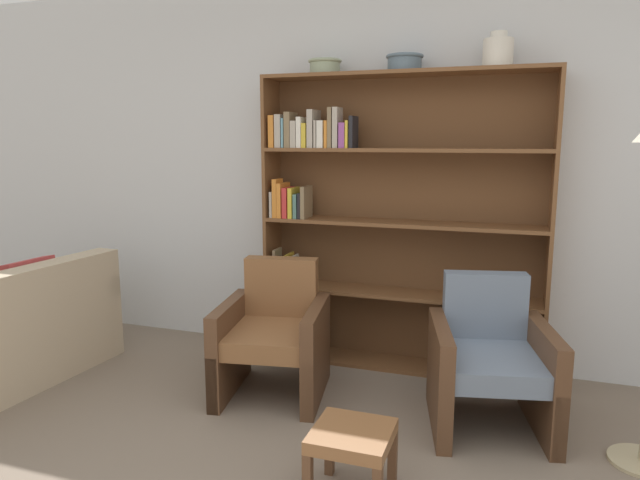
{
  "coord_description": "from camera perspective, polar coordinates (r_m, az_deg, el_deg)",
  "views": [
    {
      "loc": [
        0.59,
        -1.61,
        1.6
      ],
      "look_at": [
        -0.6,
        1.88,
        0.95
      ],
      "focal_mm": 32.0,
      "sensor_mm": 36.0,
      "label": 1
    }
  ],
  "objects": [
    {
      "name": "wall_back",
      "position": [
        4.09,
        10.58,
        6.66
      ],
      "size": [
        12.0,
        0.06,
        2.75
      ],
      "color": "silver",
      "rests_on": "ground"
    },
    {
      "name": "bookshelf",
      "position": [
        4.01,
        5.95,
        1.72
      ],
      "size": [
        1.95,
        0.3,
        2.04
      ],
      "color": "brown",
      "rests_on": "ground"
    },
    {
      "name": "bowl_sage",
      "position": [
        4.09,
        0.5,
        17.02
      ],
      "size": [
        0.23,
        0.23,
        0.1
      ],
      "color": "gray",
      "rests_on": "bookshelf"
    },
    {
      "name": "bowl_cream",
      "position": [
        3.95,
        8.46,
        17.21
      ],
      "size": [
        0.25,
        0.25,
        0.11
      ],
      "color": "slate",
      "rests_on": "bookshelf"
    },
    {
      "name": "vase_tall",
      "position": [
        3.89,
        17.38,
        17.5
      ],
      "size": [
        0.19,
        0.19,
        0.22
      ],
      "color": "silver",
      "rests_on": "bookshelf"
    },
    {
      "name": "armchair_leather",
      "position": [
        3.69,
        -4.61,
        -9.48
      ],
      "size": [
        0.75,
        0.78,
        0.83
      ],
      "rotation": [
        0.0,
        0.0,
        3.31
      ],
      "color": "brown",
      "rests_on": "ground"
    },
    {
      "name": "armchair_cushioned",
      "position": [
        3.41,
        16.6,
        -11.52
      ],
      "size": [
        0.78,
        0.81,
        0.83
      ],
      "rotation": [
        0.0,
        0.0,
        3.37
      ],
      "color": "brown",
      "rests_on": "ground"
    },
    {
      "name": "footstool",
      "position": [
        2.69,
        3.21,
        -19.58
      ],
      "size": [
        0.35,
        0.35,
        0.34
      ],
      "color": "brown",
      "rests_on": "ground"
    }
  ]
}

